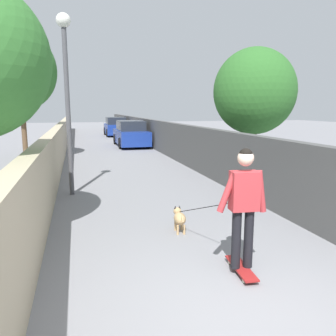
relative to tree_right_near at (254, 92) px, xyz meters
name	(u,v)px	position (x,y,z in m)	size (l,w,h in m)	color
ground_plane	(115,154)	(6.50, 4.08, -2.83)	(80.00, 80.00, 0.00)	gray
wall_left	(59,144)	(4.50, 6.61, -2.05)	(48.00, 0.30, 1.56)	tan
fence_right	(174,140)	(4.50, 1.55, -2.02)	(48.00, 0.30, 1.62)	#4C4C4C
tree_right_near	(254,92)	(0.00, 0.00, 0.00)	(2.76, 2.76, 4.29)	brown
tree_left_far	(20,70)	(5.50, 8.11, 1.04)	(3.07, 3.07, 5.57)	brown
lamp_post	(66,75)	(-1.32, 6.06, 0.29)	(0.36, 0.36, 4.61)	#4C4C51
skateboard	(241,268)	(-6.49, 3.70, -2.77)	(0.82, 0.28, 0.08)	maroon
person_skateboarder	(244,199)	(-6.49, 3.70, -1.76)	(0.26, 0.71, 1.69)	black
dog	(180,218)	(-4.74, 4.08, -2.56)	(2.04, 0.51, 1.06)	tan
car_near	(131,134)	(9.96, 2.70, -2.12)	(4.34, 1.80, 1.54)	navy
car_far	(116,127)	(18.16, 2.70, -2.12)	(3.81, 1.80, 1.54)	navy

